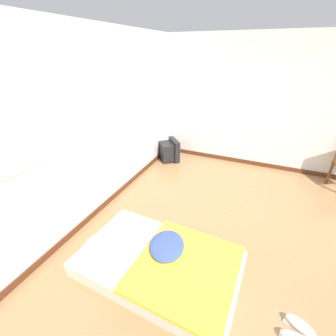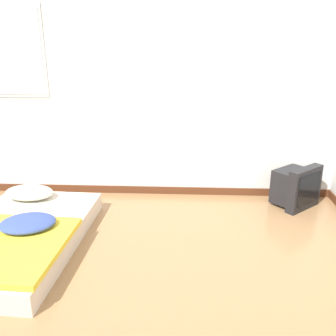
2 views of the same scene
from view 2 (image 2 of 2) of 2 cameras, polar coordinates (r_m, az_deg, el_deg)
wall_back at (r=4.45m, az=-8.53°, el=12.02°), size 7.60×0.08×2.60m
mattress_bed at (r=3.74m, az=-22.05°, el=-9.44°), size 1.18×1.85×0.32m
crt_tv at (r=4.50m, az=18.88°, el=-2.71°), size 0.59×0.58×0.48m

